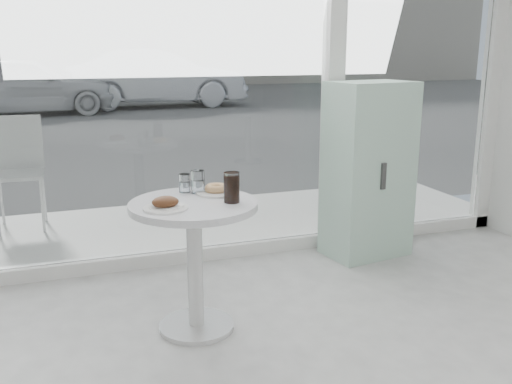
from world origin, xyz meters
name	(u,v)px	position (x,y,z in m)	size (l,w,h in m)	color
storefront	(232,33)	(0.07, 3.00, 1.71)	(5.00, 0.14, 3.00)	white
main_table	(194,239)	(-0.50, 1.90, 0.55)	(0.72, 0.72, 0.77)	silver
patio_deck	(201,224)	(0.00, 3.80, 0.03)	(5.60, 1.60, 0.05)	silver
street	(98,106)	(0.00, 16.00, 0.00)	(40.00, 24.00, 0.00)	#353535
mint_cabinet	(368,170)	(1.07, 2.70, 0.68)	(0.69, 0.51, 1.36)	#99C3AD
patio_chair	(19,165)	(-1.53, 4.22, 0.61)	(0.43, 0.43, 0.98)	silver
car_white	(24,85)	(-1.86, 14.10, 0.72)	(1.71, 4.25, 1.45)	silver
car_silver	(157,78)	(1.55, 15.03, 0.79)	(1.68, 4.82, 1.59)	#ACAEB4
plate_fritter	(166,204)	(-0.67, 1.81, 0.80)	(0.24, 0.24, 0.07)	white
plate_donut	(217,190)	(-0.33, 2.04, 0.79)	(0.24, 0.24, 0.06)	white
water_tumbler_a	(185,184)	(-0.49, 2.14, 0.82)	(0.07, 0.07, 0.11)	white
water_tumbler_b	(198,183)	(-0.42, 2.10, 0.83)	(0.08, 0.08, 0.13)	white
cola_glass	(232,188)	(-0.30, 1.82, 0.85)	(0.09, 0.09, 0.17)	white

